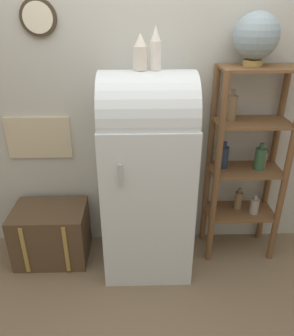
{
  "coord_description": "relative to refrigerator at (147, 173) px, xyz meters",
  "views": [
    {
      "loc": [
        -0.06,
        -1.95,
        1.94
      ],
      "look_at": [
        -0.0,
        0.24,
        0.87
      ],
      "focal_mm": 35.0,
      "sensor_mm": 36.0,
      "label": 1
    }
  ],
  "objects": [
    {
      "name": "ground_plane",
      "position": [
        0.0,
        -0.24,
        -0.82
      ],
      "size": [
        12.0,
        12.0,
        0.0
      ],
      "primitive_type": "plane",
      "color": "#7A664C"
    },
    {
      "name": "wall_back",
      "position": [
        -0.01,
        0.33,
        0.53
      ],
      "size": [
        7.0,
        0.09,
        2.7
      ],
      "color": "#B7B7AD",
      "rests_on": "ground_plane"
    },
    {
      "name": "refrigerator",
      "position": [
        0.0,
        0.0,
        0.0
      ],
      "size": [
        0.66,
        0.65,
        1.58
      ],
      "color": "silver",
      "rests_on": "ground_plane"
    },
    {
      "name": "suitcase_trunk",
      "position": [
        -0.8,
        0.06,
        -0.59
      ],
      "size": [
        0.59,
        0.43,
        0.47
      ],
      "color": "brown",
      "rests_on": "ground_plane"
    },
    {
      "name": "shelf_unit",
      "position": [
        0.79,
        0.13,
        0.05
      ],
      "size": [
        0.58,
        0.33,
        1.58
      ],
      "color": "brown",
      "rests_on": "ground_plane"
    },
    {
      "name": "globe",
      "position": [
        0.74,
        0.15,
        0.94
      ],
      "size": [
        0.31,
        0.31,
        0.35
      ],
      "color": "#AD8942",
      "rests_on": "shelf_unit"
    },
    {
      "name": "vase_left",
      "position": [
        -0.04,
        0.01,
        0.86
      ],
      "size": [
        0.09,
        0.09,
        0.23
      ],
      "color": "silver",
      "rests_on": "refrigerator"
    },
    {
      "name": "vase_center",
      "position": [
        0.05,
        0.0,
        0.88
      ],
      "size": [
        0.07,
        0.07,
        0.27
      ],
      "color": "white",
      "rests_on": "refrigerator"
    }
  ]
}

